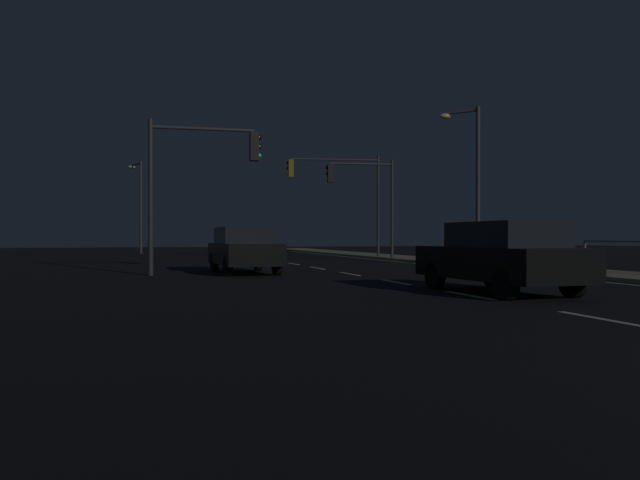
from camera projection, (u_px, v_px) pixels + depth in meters
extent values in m
plane|color=black|center=(344.00, 273.00, 21.44)|extent=(112.00, 112.00, 0.00)
cube|color=gray|center=(525.00, 268.00, 23.37)|extent=(2.70, 77.00, 0.14)
cube|color=silver|center=(603.00, 319.00, 9.41)|extent=(0.14, 2.00, 0.01)
cube|color=silver|center=(469.00, 295.00, 13.26)|extent=(0.14, 2.00, 0.01)
cube|color=silver|center=(396.00, 282.00, 17.11)|extent=(0.14, 2.00, 0.01)
cube|color=silver|center=(349.00, 274.00, 20.96)|extent=(0.14, 2.00, 0.01)
cube|color=silver|center=(317.00, 268.00, 24.80)|extent=(0.14, 2.00, 0.01)
cube|color=silver|center=(293.00, 264.00, 28.65)|extent=(0.14, 2.00, 0.01)
cube|color=silver|center=(275.00, 261.00, 32.50)|extent=(0.14, 2.00, 0.01)
cube|color=silver|center=(261.00, 258.00, 36.34)|extent=(0.14, 2.00, 0.01)
cube|color=silver|center=(250.00, 256.00, 40.19)|extent=(0.14, 2.00, 0.01)
cube|color=silver|center=(240.00, 254.00, 44.04)|extent=(0.14, 2.00, 0.01)
cube|color=silver|center=(232.00, 253.00, 47.89)|extent=(0.14, 2.00, 0.01)
cube|color=silver|center=(427.00, 265.00, 27.74)|extent=(0.14, 53.00, 0.01)
cube|color=black|center=(499.00, 263.00, 13.86)|extent=(2.02, 4.48, 0.70)
cube|color=#1E2328|center=(505.00, 234.00, 13.62)|extent=(1.71, 2.53, 0.55)
cylinder|color=black|center=(435.00, 276.00, 14.94)|extent=(0.25, 0.65, 0.64)
cylinder|color=black|center=(493.00, 274.00, 15.45)|extent=(0.25, 0.65, 0.64)
cylinder|color=black|center=(506.00, 284.00, 12.27)|extent=(0.25, 0.65, 0.64)
cylinder|color=black|center=(573.00, 282.00, 12.78)|extent=(0.25, 0.65, 0.64)
cube|color=black|center=(244.00, 254.00, 21.33)|extent=(1.99, 4.47, 0.70)
cube|color=#1E2328|center=(243.00, 235.00, 21.56)|extent=(1.70, 2.53, 0.55)
cylinder|color=black|center=(277.00, 265.00, 20.24)|extent=(0.25, 0.65, 0.64)
cylinder|color=black|center=(228.00, 266.00, 19.74)|extent=(0.25, 0.65, 0.64)
cylinder|color=black|center=(258.00, 262.00, 22.92)|extent=(0.25, 0.65, 0.64)
cylinder|color=black|center=(214.00, 263.00, 22.42)|extent=(0.25, 0.65, 0.64)
cylinder|color=#2D3033|center=(392.00, 209.00, 32.97)|extent=(0.16, 0.16, 5.15)
cylinder|color=#38383D|center=(361.00, 164.00, 32.71)|extent=(3.28, 0.53, 0.11)
cube|color=black|center=(330.00, 173.00, 32.47)|extent=(0.32, 0.37, 0.95)
sphere|color=black|center=(327.00, 168.00, 32.45)|extent=(0.20, 0.20, 0.20)
sphere|color=black|center=(327.00, 173.00, 32.45)|extent=(0.20, 0.20, 0.20)
sphere|color=#19D84C|center=(327.00, 179.00, 32.45)|extent=(0.20, 0.20, 0.20)
cylinder|color=#2D3033|center=(151.00, 197.00, 20.14)|extent=(0.16, 0.16, 5.03)
cylinder|color=#38383D|center=(203.00, 129.00, 20.52)|extent=(3.34, 0.24, 0.11)
cube|color=black|center=(254.00, 147.00, 20.92)|extent=(0.29, 0.35, 0.95)
sphere|color=black|center=(259.00, 138.00, 20.95)|extent=(0.20, 0.20, 0.20)
sphere|color=black|center=(259.00, 147.00, 20.95)|extent=(0.20, 0.20, 0.20)
sphere|color=#19D84C|center=(259.00, 156.00, 20.96)|extent=(0.20, 0.20, 0.20)
cylinder|color=#2D3033|center=(378.00, 206.00, 35.30)|extent=(0.16, 0.16, 5.66)
cylinder|color=#38383D|center=(335.00, 160.00, 34.97)|extent=(4.88, 0.84, 0.11)
cube|color=olive|center=(291.00, 168.00, 34.66)|extent=(0.33, 0.38, 0.95)
sphere|color=black|center=(288.00, 163.00, 34.64)|extent=(0.20, 0.20, 0.20)
sphere|color=black|center=(288.00, 168.00, 34.65)|extent=(0.20, 0.20, 0.20)
sphere|color=#19D84C|center=(288.00, 174.00, 34.65)|extent=(0.20, 0.20, 0.20)
cylinder|color=#38383D|center=(478.00, 185.00, 26.39)|extent=(0.18, 0.18, 6.58)
cylinder|color=#4C4C51|center=(462.00, 112.00, 26.78)|extent=(1.01, 1.17, 0.10)
ellipsoid|color=#F9D172|center=(446.00, 116.00, 27.18)|extent=(0.56, 0.36, 0.24)
cylinder|color=#38383D|center=(141.00, 207.00, 45.81)|extent=(0.18, 0.18, 6.76)
cylinder|color=#2D3033|center=(136.00, 164.00, 46.62)|extent=(0.75, 1.93, 0.10)
ellipsoid|color=#F9D172|center=(132.00, 167.00, 47.44)|extent=(0.56, 0.36, 0.24)
cylinder|color=#59595E|center=(585.00, 255.00, 21.95)|extent=(0.09, 0.09, 0.95)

